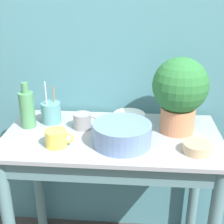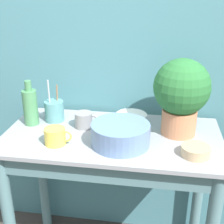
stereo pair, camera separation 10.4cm
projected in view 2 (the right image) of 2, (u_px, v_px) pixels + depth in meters
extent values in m
cube|color=teal|center=(121.00, 46.00, 1.69)|extent=(6.00, 0.05, 2.40)
cylinder|color=slate|center=(10.00, 224.00, 1.56)|extent=(0.06, 0.06, 0.81)
cylinder|color=slate|center=(42.00, 173.00, 1.97)|extent=(0.06, 0.06, 0.81)
cylinder|color=slate|center=(199.00, 187.00, 1.83)|extent=(0.06, 0.06, 0.81)
cube|color=slate|center=(104.00, 172.00, 1.35)|extent=(0.96, 0.02, 0.10)
cube|color=#93999E|center=(112.00, 136.00, 1.53)|extent=(1.06, 0.55, 0.02)
cylinder|color=tan|center=(179.00, 121.00, 1.52)|extent=(0.17, 0.17, 0.13)
sphere|color=#286B33|center=(182.00, 87.00, 1.45)|extent=(0.27, 0.27, 0.27)
cylinder|color=#6684B2|center=(120.00, 134.00, 1.42)|extent=(0.27, 0.27, 0.10)
cylinder|color=#4C8C59|center=(30.00, 108.00, 1.61)|extent=(0.07, 0.07, 0.18)
cylinder|color=#4C8C59|center=(28.00, 86.00, 1.56)|extent=(0.03, 0.03, 0.05)
cylinder|color=#E5CC4C|center=(55.00, 136.00, 1.43)|extent=(0.10, 0.10, 0.08)
torus|color=#E5CC4C|center=(66.00, 136.00, 1.42)|extent=(0.05, 0.01, 0.05)
cylinder|color=gray|center=(84.00, 120.00, 1.59)|extent=(0.09, 0.09, 0.08)
torus|color=gray|center=(93.00, 120.00, 1.58)|extent=(0.05, 0.01, 0.05)
cylinder|color=silver|center=(131.00, 119.00, 1.64)|extent=(0.16, 0.16, 0.05)
cylinder|color=tan|center=(196.00, 151.00, 1.34)|extent=(0.12, 0.12, 0.04)
cylinder|color=#569399|center=(54.00, 111.00, 1.66)|extent=(0.10, 0.10, 0.11)
cylinder|color=olive|center=(57.00, 103.00, 1.66)|extent=(0.01, 0.03, 0.19)
cylinder|color=#B7B7BC|center=(50.00, 101.00, 1.63)|extent=(0.01, 0.01, 0.23)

